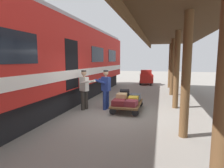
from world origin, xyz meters
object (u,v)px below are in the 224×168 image
at_px(suitcase_yellow_case, 133,100).
at_px(suitcase_brown_leather, 122,100).
at_px(suitcase_black_hardshell, 125,92).
at_px(suitcase_tan_vintage, 122,95).
at_px(train_car, 40,62).
at_px(luggage_cart, 127,104).
at_px(suitcase_burgundy_valise, 131,103).
at_px(baggage_tug, 146,77).
at_px(porter_in_overalls, 106,88).
at_px(suitcase_slate_roller, 135,97).
at_px(suitcase_navy_fabric, 124,97).
at_px(suitcase_maroon_trunk, 119,102).
at_px(porter_by_door, 84,88).

bearing_deg(suitcase_yellow_case, suitcase_brown_leather, 0.00).
bearing_deg(suitcase_black_hardshell, suitcase_tan_vintage, 88.62).
distance_m(train_car, luggage_cart, 4.15).
height_order(suitcase_burgundy_valise, suitcase_tan_vintage, suitcase_tan_vintage).
bearing_deg(baggage_tug, suitcase_brown_leather, 87.77).
bearing_deg(suitcase_tan_vintage, luggage_cart, -170.96).
bearing_deg(suitcase_brown_leather, luggage_cart, -180.00).
relative_size(suitcase_tan_vintage, porter_in_overalls, 0.30).
xyz_separation_m(suitcase_burgundy_valise, baggage_tug, (0.16, -9.30, 0.18)).
distance_m(luggage_cart, suitcase_tan_vintage, 0.43).
bearing_deg(suitcase_slate_roller, suitcase_brown_leather, 46.90).
relative_size(train_car, suitcase_slate_roller, 34.22).
bearing_deg(train_car, porter_in_overalls, -167.37).
height_order(suitcase_navy_fabric, suitcase_brown_leather, suitcase_navy_fabric).
bearing_deg(suitcase_brown_leather, suitcase_yellow_case, 180.00).
relative_size(suitcase_maroon_trunk, suitcase_tan_vintage, 1.15).
relative_size(train_car, suitcase_brown_leather, 32.08).
distance_m(suitcase_navy_fabric, baggage_tug, 8.23).
xyz_separation_m(luggage_cart, suitcase_tan_vintage, (0.24, 0.04, 0.35)).
bearing_deg(suitcase_brown_leather, train_car, 11.27).
bearing_deg(suitcase_black_hardshell, suitcase_maroon_trunk, 88.72).
bearing_deg(suitcase_maroon_trunk, suitcase_burgundy_valise, 180.00).
distance_m(porter_in_overalls, porter_by_door, 0.90).
distance_m(train_car, suitcase_yellow_case, 4.30).
bearing_deg(porter_in_overalls, luggage_cart, -175.70).
bearing_deg(suitcase_black_hardshell, suitcase_slate_roller, -178.67).
relative_size(suitcase_slate_roller, porter_by_door, 0.31).
height_order(suitcase_burgundy_valise, suitcase_black_hardshell, suitcase_black_hardshell).
distance_m(suitcase_maroon_trunk, porter_by_door, 1.63).
bearing_deg(baggage_tug, luggage_cart, 89.42).
height_order(suitcase_yellow_case, suitcase_brown_leather, suitcase_yellow_case).
distance_m(suitcase_yellow_case, suitcase_navy_fabric, 0.74).
bearing_deg(porter_in_overalls, suitcase_burgundy_valise, 158.78).
bearing_deg(suitcase_navy_fabric, suitcase_black_hardshell, 155.01).
bearing_deg(porter_by_door, train_car, 9.38).
height_order(suitcase_yellow_case, suitcase_navy_fabric, suitcase_yellow_case).
distance_m(suitcase_burgundy_valise, suitcase_slate_roller, 1.08).
bearing_deg(porter_in_overalls, suitcase_yellow_case, -176.60).
xyz_separation_m(suitcase_burgundy_valise, suitcase_brown_leather, (0.50, -0.54, -0.00)).
relative_size(suitcase_burgundy_valise, suitcase_navy_fabric, 1.03).
xyz_separation_m(suitcase_slate_roller, suitcase_tan_vintage, (0.49, 0.58, 0.16)).
bearing_deg(suitcase_slate_roller, porter_in_overalls, 26.90).
bearing_deg(suitcase_black_hardshell, luggage_cart, 113.39).
bearing_deg(suitcase_tan_vintage, baggage_tug, -92.15).
height_order(train_car, baggage_tug, train_car).
bearing_deg(luggage_cart, suitcase_maroon_trunk, 64.93).
distance_m(porter_in_overalls, baggage_tug, 8.90).
bearing_deg(suitcase_slate_roller, train_car, 17.24).
bearing_deg(suitcase_navy_fabric, suitcase_brown_leather, 90.00).
distance_m(train_car, suitcase_tan_vintage, 3.79).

